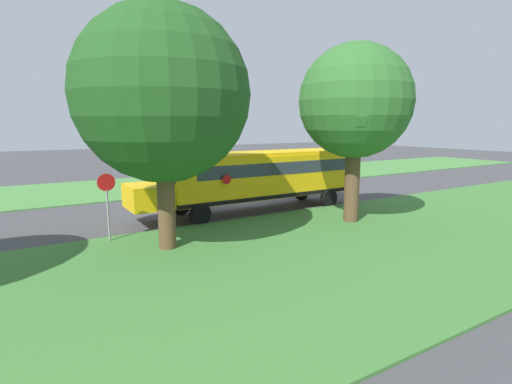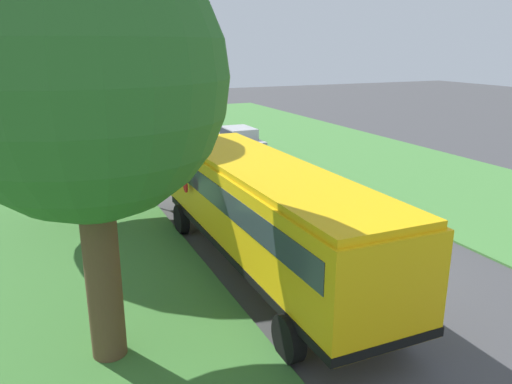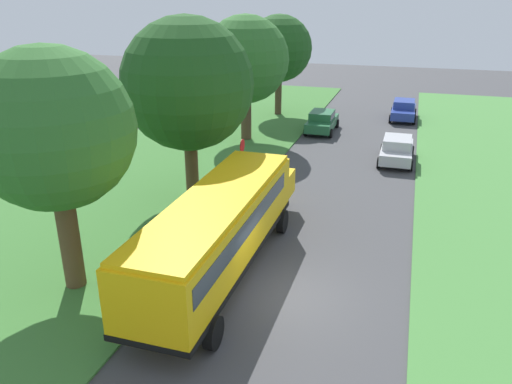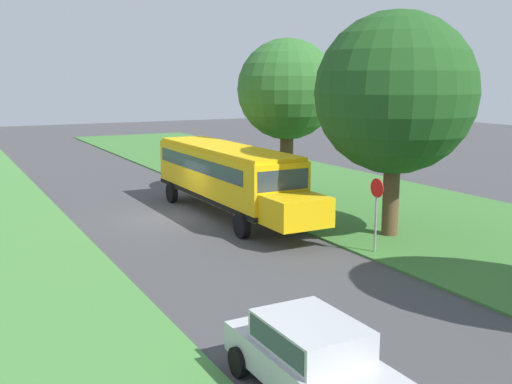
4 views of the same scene
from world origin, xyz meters
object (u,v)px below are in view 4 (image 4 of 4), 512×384
Objects in this scene: school_bus at (227,174)px; stop_sign at (376,207)px; oak_tree_beside_bus at (291,91)px; oak_tree_roadside_mid at (396,95)px; car_silver_nearest at (313,355)px.

stop_sign is at bearing 103.60° from school_bus.
oak_tree_roadside_mid reaches higher than oak_tree_beside_bus.
school_bus is 16.23m from car_silver_nearest.
stop_sign is (-7.40, -7.16, 0.86)m from car_silver_nearest.
school_bus is at bearing -76.40° from stop_sign.
car_silver_nearest is 0.53× the size of oak_tree_beside_bus.
school_bus is at bearing -109.62° from car_silver_nearest.
oak_tree_roadside_mid is at bearing 85.82° from oak_tree_beside_bus.
stop_sign is at bearing -135.96° from car_silver_nearest.
school_bus is 1.42× the size of oak_tree_roadside_mid.
car_silver_nearest is 10.33m from stop_sign.
oak_tree_roadside_mid is (-4.06, 6.51, 3.66)m from school_bus.
school_bus reaches higher than stop_sign.
oak_tree_roadside_mid is (0.64, 8.76, 0.03)m from oak_tree_beside_bus.
school_bus is 4.53× the size of stop_sign.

